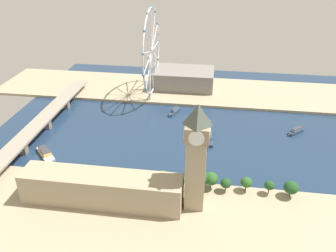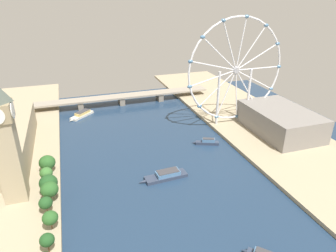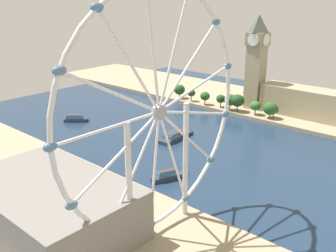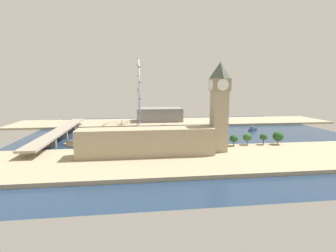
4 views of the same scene
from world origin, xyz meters
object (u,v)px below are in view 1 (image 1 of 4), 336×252
(parliament_block, at_px, (102,189))
(tour_boat_2, at_px, (45,153))
(tour_boat_0, at_px, (208,137))
(clock_tower, at_px, (196,156))
(ferris_wheel, at_px, (152,52))
(river_bridge, at_px, (43,121))
(riverside_hall, at_px, (184,78))
(tour_boat_3, at_px, (296,131))
(tour_boat_1, at_px, (174,111))

(parliament_block, distance_m, tour_boat_2, 90.76)
(tour_boat_0, height_order, tour_boat_2, tour_boat_0)
(clock_tower, height_order, parliament_block, clock_tower)
(ferris_wheel, height_order, river_bridge, ferris_wheel)
(ferris_wheel, bearing_deg, river_bridge, 134.85)
(riverside_hall, height_order, tour_boat_3, riverside_hall)
(clock_tower, height_order, tour_boat_2, clock_tower)
(ferris_wheel, bearing_deg, parliament_block, -179.83)
(clock_tower, xyz_separation_m, ferris_wheel, (192.01, 65.82, 10.89))
(river_bridge, relative_size, tour_boat_2, 7.72)
(clock_tower, height_order, ferris_wheel, ferris_wheel)
(riverside_hall, height_order, tour_boat_1, riverside_hall)
(tour_boat_0, distance_m, tour_boat_2, 149.91)
(clock_tower, distance_m, parliament_block, 71.93)
(tour_boat_2, relative_size, tour_boat_3, 1.52)
(clock_tower, distance_m, riverside_hall, 226.87)
(tour_boat_2, distance_m, tour_boat_3, 239.16)
(tour_boat_0, distance_m, tour_boat_3, 89.37)
(river_bridge, bearing_deg, tour_boat_0, -89.49)
(parliament_block, bearing_deg, tour_boat_0, -33.98)
(tour_boat_2, bearing_deg, riverside_hall, 105.71)
(tour_boat_0, relative_size, tour_boat_3, 2.00)
(river_bridge, bearing_deg, riverside_hall, -46.04)
(riverside_hall, height_order, tour_boat_2, riverside_hall)
(ferris_wheel, bearing_deg, tour_boat_2, 153.76)
(clock_tower, distance_m, tour_boat_2, 150.76)
(tour_boat_3, bearing_deg, tour_boat_2, -24.53)
(riverside_hall, relative_size, tour_boat_0, 2.05)
(river_bridge, bearing_deg, parliament_block, -137.12)
(parliament_block, xyz_separation_m, riverside_hall, (228.71, -34.24, -0.57))
(parliament_block, distance_m, riverside_hall, 231.26)
(clock_tower, xyz_separation_m, tour_boat_3, (122.75, -91.41, -41.85))
(parliament_block, bearing_deg, tour_boat_3, -50.58)
(ferris_wheel, bearing_deg, tour_boat_3, -113.77)
(clock_tower, distance_m, tour_boat_1, 158.96)
(tour_boat_2, bearing_deg, tour_boat_0, 66.20)
(ferris_wheel, distance_m, tour_boat_1, 75.06)
(ferris_wheel, bearing_deg, riverside_hall, -48.62)
(clock_tower, height_order, tour_boat_0, clock_tower)
(tour_boat_3, bearing_deg, riverside_hall, -81.66)
(tour_boat_2, bearing_deg, tour_boat_1, 91.30)
(tour_boat_1, xyz_separation_m, tour_boat_3, (-26.87, -124.93, 0.11))
(clock_tower, height_order, river_bridge, clock_tower)
(riverside_hall, bearing_deg, river_bridge, 133.96)
(tour_boat_3, bearing_deg, ferris_wheel, -66.20)
(clock_tower, xyz_separation_m, tour_boat_0, (98.70, -5.34, -41.94))
(parliament_block, height_order, river_bridge, parliament_block)
(riverside_hall, bearing_deg, tour_boat_0, -163.67)
(tour_boat_0, bearing_deg, tour_boat_3, 102.19)
(river_bridge, relative_size, tour_boat_1, 9.21)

